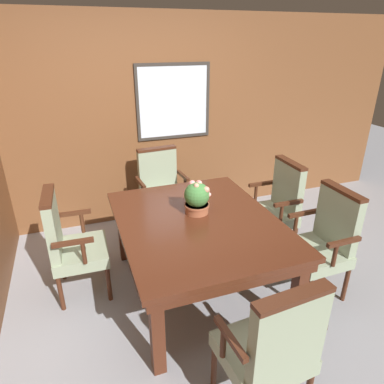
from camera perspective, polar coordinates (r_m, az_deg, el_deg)
ground_plane at (r=3.13m, az=0.42°, el=-19.33°), size 14.00×14.00×0.00m
wall_back at (r=4.22m, az=-8.60°, el=11.26°), size 7.20×0.08×2.45m
dining_table at (r=2.99m, az=0.97°, el=-6.19°), size 1.33×1.65×0.73m
chair_left_far at (r=3.21m, az=-19.69°, el=-7.74°), size 0.48×0.57×1.01m
chair_right_far at (r=3.78m, az=13.95°, el=-1.94°), size 0.47×0.56×1.01m
chair_right_near at (r=3.27m, az=21.12°, el=-7.36°), size 0.47×0.56×1.01m
chair_head_far at (r=4.06m, az=-5.15°, el=0.62°), size 0.58×0.51×1.01m
chair_head_near at (r=2.21m, az=13.20°, el=-23.75°), size 0.58×0.50×1.01m
potted_plant at (r=3.01m, az=0.84°, el=-0.98°), size 0.24×0.22×0.30m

